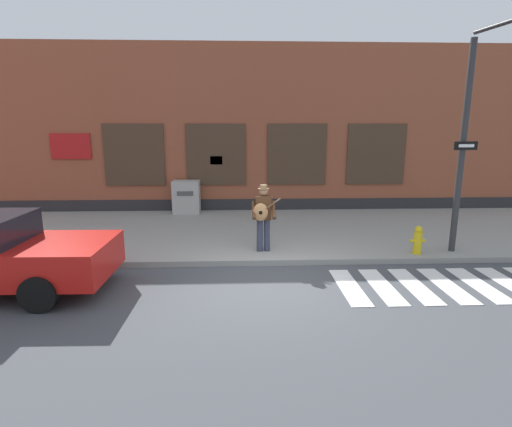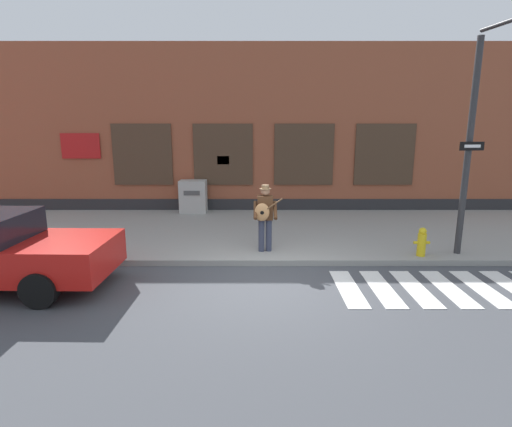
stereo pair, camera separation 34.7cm
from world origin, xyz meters
name	(u,v)px [view 2 (the right image)]	position (x,y,z in m)	size (l,w,h in m)	color
ground_plane	(268,284)	(0.00, 0.00, 0.00)	(160.00, 160.00, 0.00)	#424449
sidewalk	(264,231)	(0.00, 3.97, 0.07)	(28.00, 5.80, 0.14)	gray
building_backdrop	(262,131)	(0.00, 8.87, 3.02)	(28.00, 4.06, 6.06)	brown
crosswalk	(480,288)	(4.26, -0.23, 0.01)	(5.78, 1.90, 0.01)	silver
busker	(264,214)	(-0.06, 1.78, 1.08)	(0.70, 0.51, 1.66)	#33384C
traffic_light	(512,98)	(4.83, 0.47, 3.73)	(0.83, 3.13, 5.18)	#2D2D30
utility_box	(192,196)	(-2.53, 6.43, 0.72)	(0.95, 0.64, 1.16)	#ADADA8
fire_hydrant	(420,242)	(3.69, 1.42, 0.49)	(0.38, 0.20, 0.70)	gold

